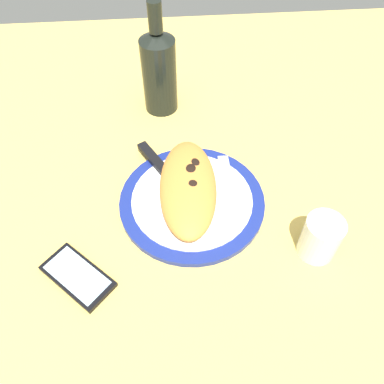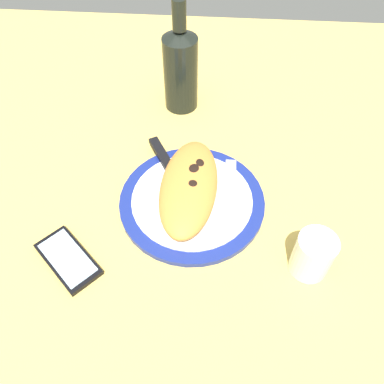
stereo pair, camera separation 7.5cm
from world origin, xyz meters
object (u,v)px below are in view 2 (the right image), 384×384
(plate, at_px, (192,201))
(wine_bottle, at_px, (181,68))
(fork, at_px, (230,184))
(knife, at_px, (167,164))
(smartphone, at_px, (68,259))
(calzone, at_px, (189,186))
(water_glass, at_px, (312,257))

(plate, relative_size, wine_bottle, 1.10)
(fork, relative_size, knife, 0.77)
(knife, distance_m, smartphone, 0.28)
(calzone, height_order, water_glass, water_glass)
(water_glass, distance_m, wine_bottle, 0.51)
(plate, distance_m, water_glass, 0.25)
(water_glass, xyz_separation_m, wine_bottle, (0.43, 0.26, 0.07))
(plate, xyz_separation_m, calzone, (0.01, 0.01, 0.03))
(calzone, relative_size, knife, 1.19)
(calzone, distance_m, fork, 0.09)
(calzone, bearing_deg, smartphone, 127.37)
(knife, height_order, smartphone, knife)
(calzone, relative_size, fork, 1.54)
(calzone, distance_m, water_glass, 0.26)
(water_glass, height_order, wine_bottle, wine_bottle)
(knife, bearing_deg, water_glass, -127.48)
(knife, bearing_deg, smartphone, 146.46)
(knife, xyz_separation_m, water_glass, (-0.21, -0.27, 0.02))
(calzone, distance_m, smartphone, 0.26)
(water_glass, bearing_deg, wine_bottle, 31.43)
(plate, xyz_separation_m, knife, (0.08, 0.06, 0.01))
(knife, bearing_deg, plate, -144.96)
(plate, relative_size, water_glass, 3.40)
(fork, bearing_deg, knife, 72.30)
(wine_bottle, bearing_deg, smartphone, 160.38)
(fork, distance_m, wine_bottle, 0.30)
(fork, distance_m, smartphone, 0.34)
(water_glass, bearing_deg, calzone, 58.46)
(plate, xyz_separation_m, fork, (0.04, -0.07, 0.01))
(fork, distance_m, knife, 0.14)
(water_glass, bearing_deg, knife, 52.52)
(calzone, xyz_separation_m, wine_bottle, (0.30, 0.04, 0.06))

